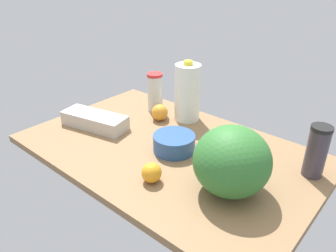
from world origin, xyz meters
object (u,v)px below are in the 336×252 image
object	(u,v)px
orange_by_jug	(152,173)
orange_beside_bowl	(160,112)
mixing_bowl	(174,143)
milk_jug	(187,92)
egg_carton	(95,120)
shaker_bottle	(317,151)
lemon_far_back	(243,141)
tumbler_cup	(155,92)
watermelon	(232,161)

from	to	relation	value
orange_by_jug	orange_beside_bowl	bearing A→B (deg)	128.65
mixing_bowl	milk_jug	bearing A→B (deg)	117.96
milk_jug	orange_beside_bowl	size ratio (longest dim) A/B	3.68
egg_carton	milk_jug	size ratio (longest dim) A/B	1.08
egg_carton	mixing_bowl	distance (cm)	41.77
shaker_bottle	lemon_far_back	distance (cm)	28.16
tumbler_cup	orange_beside_bowl	size ratio (longest dim) A/B	2.49
watermelon	mixing_bowl	size ratio (longest dim) A/B	1.49
shaker_bottle	milk_jug	size ratio (longest dim) A/B	0.68
orange_beside_bowl	egg_carton	bearing A→B (deg)	-125.61
shaker_bottle	orange_by_jug	distance (cm)	57.89
egg_carton	mixing_bowl	size ratio (longest dim) A/B	1.84
lemon_far_back	tumbler_cup	bearing A→B (deg)	174.01
watermelon	mixing_bowl	distance (cm)	32.49
egg_carton	orange_by_jug	size ratio (longest dim) A/B	4.38
milk_jug	tumbler_cup	xyz separation A→B (cm)	(-18.50, -2.39, -3.80)
tumbler_cup	lemon_far_back	xyz separation A→B (cm)	(53.55, -5.62, -5.78)
egg_carton	lemon_far_back	bearing A→B (deg)	10.56
watermelon	egg_carton	xyz separation A→B (cm)	(-71.57, 0.22, -8.40)
tumbler_cup	mixing_bowl	bearing A→B (deg)	-36.81
tumbler_cup	egg_carton	bearing A→B (deg)	-104.46
egg_carton	orange_beside_bowl	distance (cm)	30.59
orange_beside_bowl	orange_by_jug	bearing A→B (deg)	-51.35
shaker_bottle	orange_beside_bowl	world-z (taller)	shaker_bottle
shaker_bottle	egg_carton	world-z (taller)	shaker_bottle
orange_beside_bowl	watermelon	bearing A→B (deg)	-25.01
orange_beside_bowl	lemon_far_back	bearing A→B (deg)	2.06
shaker_bottle	mixing_bowl	bearing A→B (deg)	-157.98
egg_carton	tumbler_cup	size ratio (longest dim) A/B	1.60
mixing_bowl	milk_jug	xyz separation A→B (cm)	(-14.31, 26.95, 10.12)
watermelon	orange_beside_bowl	xyz separation A→B (cm)	(-53.76, 25.09, -7.72)
watermelon	orange_beside_bowl	world-z (taller)	watermelon
egg_carton	orange_by_jug	bearing A→B (deg)	-28.07
shaker_bottle	watermelon	size ratio (longest dim) A/B	0.77
watermelon	orange_by_jug	world-z (taller)	watermelon
watermelon	orange_by_jug	xyz separation A→B (cm)	(-23.17, -13.17, -8.07)
shaker_bottle	tumbler_cup	xyz separation A→B (cm)	(-81.09, 5.03, -0.01)
tumbler_cup	milk_jug	bearing A→B (deg)	7.36
lemon_far_back	orange_by_jug	bearing A→B (deg)	-108.61
tumbler_cup	orange_beside_bowl	bearing A→B (deg)	-37.08
milk_jug	lemon_far_back	xyz separation A→B (cm)	(35.04, -8.01, -9.57)
mixing_bowl	orange_by_jug	distance (cm)	22.15
milk_jug	shaker_bottle	bearing A→B (deg)	-6.76
milk_jug	tumbler_cup	world-z (taller)	milk_jug
watermelon	orange_beside_bowl	bearing A→B (deg)	154.99
watermelon	mixing_bowl	world-z (taller)	watermelon
milk_jug	tumbler_cup	bearing A→B (deg)	-172.64
watermelon	lemon_far_back	xyz separation A→B (cm)	(-9.75, 26.67, -7.62)
shaker_bottle	lemon_far_back	xyz separation A→B (cm)	(-27.55, -0.59, -5.79)
watermelon	tumbler_cup	distance (cm)	71.08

